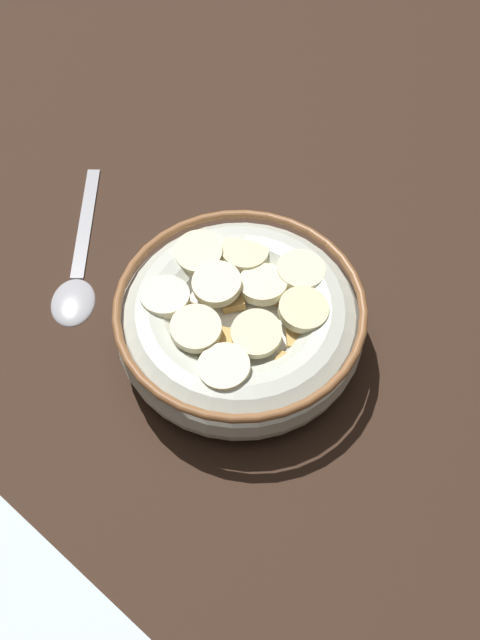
# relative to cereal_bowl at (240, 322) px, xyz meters

# --- Properties ---
(ground_plane) EXTENTS (1.20, 1.20, 0.02)m
(ground_plane) POSITION_rel_cereal_bowl_xyz_m (-0.00, 0.00, -0.04)
(ground_plane) COLOR #332116
(cereal_bowl) EXTENTS (0.17, 0.17, 0.05)m
(cereal_bowl) POSITION_rel_cereal_bowl_xyz_m (0.00, 0.00, 0.00)
(cereal_bowl) COLOR beige
(cereal_bowl) RESTS_ON ground_plane
(spoon) EXTENTS (0.08, 0.15, 0.01)m
(spoon) POSITION_rel_cereal_bowl_xyz_m (0.13, 0.00, -0.02)
(spoon) COLOR #A5A5AD
(spoon) RESTS_ON ground_plane
(folded_napkin) EXTENTS (0.15, 0.11, 0.00)m
(folded_napkin) POSITION_rel_cereal_bowl_xyz_m (0.03, 0.22, -0.03)
(folded_napkin) COLOR silver
(folded_napkin) RESTS_ON ground_plane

